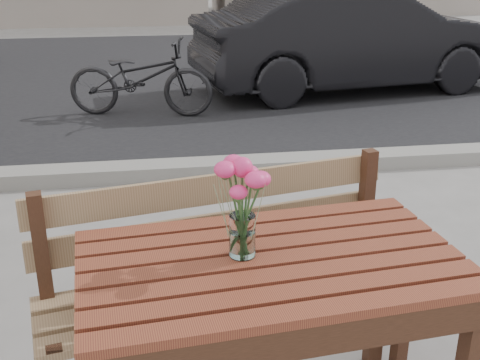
% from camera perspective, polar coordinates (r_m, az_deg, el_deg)
% --- Properties ---
extents(street, '(30.00, 8.12, 0.12)m').
position_cam_1_polar(street, '(6.83, -5.09, 6.87)').
color(street, black).
rests_on(street, ground).
extents(main_table, '(1.33, 0.86, 0.78)m').
position_cam_1_polar(main_table, '(2.08, 2.92, -10.46)').
color(main_table, '#5E2318').
rests_on(main_table, ground).
extents(main_bench, '(1.58, 0.75, 0.94)m').
position_cam_1_polar(main_bench, '(2.45, -1.41, -7.36)').
color(main_bench, '#886546').
rests_on(main_bench, ground).
extents(main_vase, '(0.19, 0.19, 0.35)m').
position_cam_1_polar(main_vase, '(1.93, 0.22, -1.53)').
color(main_vase, white).
rests_on(main_vase, main_table).
extents(parked_car, '(4.10, 1.95, 1.30)m').
position_cam_1_polar(parked_car, '(7.80, 10.72, 13.06)').
color(parked_car, black).
rests_on(parked_car, ground).
extents(bicycle, '(1.64, 0.88, 0.82)m').
position_cam_1_polar(bicycle, '(6.60, -9.43, 9.53)').
color(bicycle, black).
rests_on(bicycle, ground).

